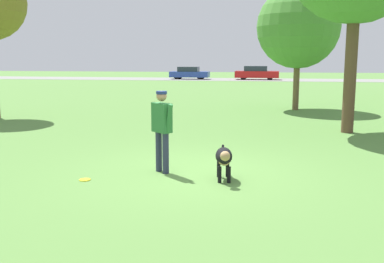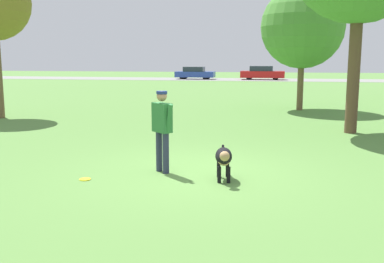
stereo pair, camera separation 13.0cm
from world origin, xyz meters
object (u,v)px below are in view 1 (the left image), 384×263
(parked_car_blue, at_px, (189,73))
(parked_car_red, at_px, (257,73))
(person, at_px, (162,124))
(tree_mid_center, at_px, (298,27))
(frisbee, at_px, (85,180))
(dog, at_px, (224,157))

(parked_car_blue, distance_m, parked_car_red, 7.01)
(person, relative_size, parked_car_blue, 0.41)
(person, bearing_deg, parked_car_red, 129.50)
(tree_mid_center, xyz_separation_m, parked_car_blue, (-9.19, 26.34, -2.99))
(frisbee, bearing_deg, parked_car_red, 86.17)
(person, bearing_deg, dog, 23.46)
(frisbee, xyz_separation_m, tree_mid_center, (4.79, 12.52, 3.61))
(tree_mid_center, distance_m, parked_car_blue, 28.05)
(frisbee, relative_size, parked_car_red, 0.05)
(person, distance_m, parked_car_red, 38.08)
(frisbee, distance_m, parked_car_red, 38.99)
(person, distance_m, parked_car_blue, 38.46)
(parked_car_red, bearing_deg, person, -89.83)
(tree_mid_center, height_order, parked_car_red, tree_mid_center)
(person, relative_size, dog, 1.58)
(person, xyz_separation_m, tree_mid_center, (3.44, 11.69, 2.63))
(dog, relative_size, tree_mid_center, 0.19)
(frisbee, distance_m, parked_car_blue, 39.12)
(frisbee, bearing_deg, tree_mid_center, 69.09)
(dog, bearing_deg, parked_car_blue, -177.90)
(parked_car_blue, bearing_deg, dog, -77.91)
(person, bearing_deg, parked_car_blue, 139.99)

